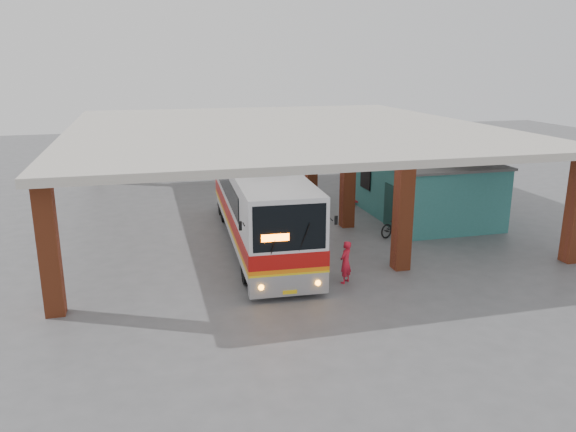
# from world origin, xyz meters

# --- Properties ---
(ground) EXTENTS (90.00, 90.00, 0.00)m
(ground) POSITION_xyz_m (0.00, 0.00, 0.00)
(ground) COLOR #515154
(ground) RESTS_ON ground
(brick_columns) EXTENTS (20.10, 21.60, 4.35)m
(brick_columns) POSITION_xyz_m (1.43, 5.00, 2.17)
(brick_columns) COLOR #9A4121
(brick_columns) RESTS_ON ground
(canopy_roof) EXTENTS (21.00, 23.00, 0.30)m
(canopy_roof) POSITION_xyz_m (0.50, 6.50, 4.50)
(canopy_roof) COLOR beige
(canopy_roof) RESTS_ON brick_columns
(shop_building) EXTENTS (5.20, 8.20, 3.11)m
(shop_building) POSITION_xyz_m (7.49, 4.00, 1.56)
(shop_building) COLOR #2B6D67
(shop_building) RESTS_ON ground
(coach_bus) EXTENTS (3.37, 13.18, 3.80)m
(coach_bus) POSITION_xyz_m (-1.69, 1.44, 1.89)
(coach_bus) COLOR silver
(coach_bus) RESTS_ON ground
(motorcycle) EXTENTS (2.14, 1.43, 1.07)m
(motorcycle) POSITION_xyz_m (4.70, 0.97, 0.53)
(motorcycle) COLOR black
(motorcycle) RESTS_ON ground
(pedestrian) EXTENTS (0.69, 0.67, 1.59)m
(pedestrian) POSITION_xyz_m (0.41, -3.84, 0.79)
(pedestrian) COLOR red
(pedestrian) RESTS_ON ground
(red_chair) EXTENTS (0.58, 0.58, 0.83)m
(red_chair) POSITION_xyz_m (5.09, 6.72, 0.38)
(red_chair) COLOR #AF121D
(red_chair) RESTS_ON ground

